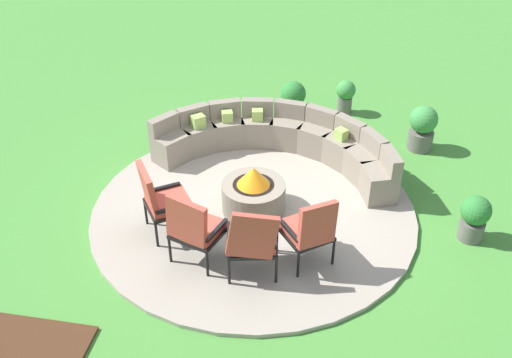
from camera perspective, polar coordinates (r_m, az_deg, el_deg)
name	(u,v)px	position (r m, az deg, el deg)	size (l,w,h in m)	color
ground_plane	(254,212)	(8.57, -0.23, -3.22)	(24.00, 24.00, 0.00)	#478C38
patio_circle	(254,211)	(8.56, -0.23, -3.07)	(4.66, 4.66, 0.06)	#9E9384
fire_pit	(254,193)	(8.37, -0.24, -1.41)	(0.91, 0.91, 0.71)	gray
curved_stone_bench	(280,142)	(9.51, 2.36, 3.61)	(3.91, 1.80, 0.75)	gray
lounge_chair_front_left	(162,199)	(7.91, -9.11, -1.88)	(0.80, 0.81, 1.09)	black
lounge_chair_front_right	(194,227)	(7.38, -5.99, -4.63)	(0.74, 0.73, 1.07)	black
lounge_chair_back_left	(252,239)	(7.18, -0.39, -5.84)	(0.74, 0.72, 1.07)	black
lounge_chair_back_right	(310,229)	(7.37, 5.20, -4.83)	(0.79, 0.81, 1.02)	black
potted_plant_0	(474,217)	(8.43, 20.35, -3.45)	(0.41, 0.41, 0.67)	#605B56
potted_plant_1	(422,127)	(10.21, 15.78, 4.85)	(0.46, 0.46, 0.78)	#605B56
potted_plant_2	(293,98)	(10.87, 3.61, 7.84)	(0.46, 0.46, 0.69)	brown
potted_plant_3	(345,95)	(11.11, 8.64, 8.05)	(0.36, 0.36, 0.64)	#605B56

